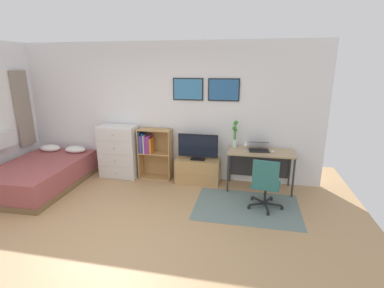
{
  "coord_description": "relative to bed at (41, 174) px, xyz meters",
  "views": [
    {
      "loc": [
        1.69,
        -3.04,
        2.26
      ],
      "look_at": [
        0.74,
        1.5,
        0.97
      ],
      "focal_mm": 26.68,
      "sensor_mm": 36.0,
      "label": 1
    }
  ],
  "objects": [
    {
      "name": "ground_plane",
      "position": [
        2.17,
        -1.35,
        -0.24
      ],
      "size": [
        7.2,
        7.2,
        0.0
      ],
      "primitive_type": "plane",
      "color": "tan"
    },
    {
      "name": "tv_stand",
      "position": [
        2.9,
        0.82,
        -0.01
      ],
      "size": [
        0.86,
        0.41,
        0.48
      ],
      "color": "tan",
      "rests_on": "ground_plane"
    },
    {
      "name": "bamboo_vase",
      "position": [
        3.59,
        0.89,
        0.75
      ],
      "size": [
        0.1,
        0.11,
        0.52
      ],
      "color": "silver",
      "rests_on": "desk"
    },
    {
      "name": "wine_glass",
      "position": [
        3.8,
        0.7,
        0.63
      ],
      "size": [
        0.07,
        0.07,
        0.18
      ],
      "color": "silver",
      "rests_on": "desk"
    },
    {
      "name": "area_rug",
      "position": [
        3.88,
        -0.05,
        -0.24
      ],
      "size": [
        1.7,
        1.2,
        0.01
      ],
      "primitive_type": "cube",
      "color": "slate",
      "rests_on": "ground_plane"
    },
    {
      "name": "dresser",
      "position": [
        1.24,
        0.8,
        0.29
      ],
      "size": [
        0.77,
        0.46,
        1.07
      ],
      "color": "silver",
      "rests_on": "ground_plane"
    },
    {
      "name": "desk",
      "position": [
        4.08,
        0.81,
        0.36
      ],
      "size": [
        1.19,
        0.56,
        0.74
      ],
      "color": "tan",
      "rests_on": "ground_plane"
    },
    {
      "name": "office_chair",
      "position": [
        4.15,
        -0.07,
        0.21
      ],
      "size": [
        0.58,
        0.58,
        0.86
      ],
      "rotation": [
        0.0,
        0.0,
        -0.15
      ],
      "color": "#232326",
      "rests_on": "ground_plane"
    },
    {
      "name": "bookshelf",
      "position": [
        1.94,
        0.87,
        0.35
      ],
      "size": [
        0.66,
        0.3,
        1.02
      ],
      "color": "tan",
      "rests_on": "ground_plane"
    },
    {
      "name": "laptop",
      "position": [
        4.04,
        0.81,
        0.56
      ],
      "size": [
        0.4,
        0.42,
        0.16
      ],
      "rotation": [
        0.0,
        0.0,
        0.11
      ],
      "color": "black",
      "rests_on": "desk"
    },
    {
      "name": "television",
      "position": [
        2.9,
        0.79,
        0.49
      ],
      "size": [
        0.77,
        0.16,
        0.51
      ],
      "color": "black",
      "rests_on": "tv_stand"
    },
    {
      "name": "computer_mouse",
      "position": [
        4.28,
        0.7,
        0.51
      ],
      "size": [
        0.06,
        0.1,
        0.03
      ],
      "primitive_type": "ellipsoid",
      "color": "silver",
      "rests_on": "desk"
    },
    {
      "name": "wall_back_with_posters",
      "position": [
        2.19,
        1.07,
        1.11
      ],
      "size": [
        6.12,
        0.09,
        2.7
      ],
      "color": "white",
      "rests_on": "ground_plane"
    },
    {
      "name": "bed",
      "position": [
        0.0,
        0.0,
        0.0
      ],
      "size": [
        1.41,
        2.08,
        0.6
      ],
      "rotation": [
        0.0,
        0.0,
        0.04
      ],
      "color": "brown",
      "rests_on": "ground_plane"
    }
  ]
}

